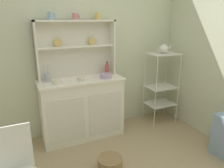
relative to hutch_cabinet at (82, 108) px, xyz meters
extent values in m
cube|color=beige|center=(0.05, 0.26, 0.81)|extent=(3.84, 0.05, 2.50)
cube|color=white|center=(0.00, 0.00, -0.01)|extent=(1.12, 0.42, 0.86)
cube|color=silver|center=(-0.27, -0.21, -0.05)|extent=(0.47, 0.01, 0.60)
cube|color=silver|center=(0.27, -0.21, -0.05)|extent=(0.47, 0.01, 0.60)
cube|color=white|center=(0.00, 0.00, 0.40)|extent=(1.15, 0.45, 0.02)
cube|color=silver|center=(0.00, 0.20, 0.80)|extent=(1.07, 0.02, 0.77)
cube|color=white|center=(-0.52, 0.12, 0.80)|extent=(0.02, 0.18, 0.77)
cube|color=white|center=(0.52, 0.12, 0.80)|extent=(0.02, 0.18, 0.77)
cube|color=white|center=(0.00, 0.12, 0.84)|extent=(1.03, 0.16, 0.02)
cube|color=white|center=(0.00, 0.12, 1.18)|extent=(1.07, 0.18, 0.02)
cylinder|color=#DBB760|center=(-0.24, 0.16, 0.90)|extent=(0.11, 0.03, 0.11)
cylinder|color=#DBB760|center=(0.24, 0.16, 0.90)|extent=(0.11, 0.03, 0.11)
cylinder|color=silver|center=(1.09, -0.22, 0.13)|extent=(0.01, 0.01, 1.13)
cylinder|color=silver|center=(1.52, -0.22, 0.13)|extent=(0.01, 0.01, 1.13)
cylinder|color=silver|center=(1.09, 0.10, 0.13)|extent=(0.01, 0.01, 1.13)
cylinder|color=silver|center=(1.52, 0.10, 0.13)|extent=(0.01, 0.01, 1.13)
cube|color=silver|center=(1.31, -0.06, 0.69)|extent=(0.45, 0.34, 0.01)
cube|color=silver|center=(1.31, -0.06, 0.15)|extent=(0.45, 0.34, 0.01)
cube|color=silver|center=(1.31, -0.06, -0.13)|extent=(0.45, 0.34, 0.01)
cube|color=white|center=(-0.89, -1.02, 0.21)|extent=(0.31, 0.02, 0.40)
cylinder|color=#93754C|center=(0.05, -0.86, -0.36)|extent=(0.28, 0.28, 0.17)
cylinder|color=#8EB2D1|center=(-0.31, 0.12, 1.24)|extent=(0.08, 0.08, 0.09)
torus|color=#8EB2D1|center=(-0.26, 0.12, 1.24)|extent=(0.01, 0.05, 0.05)
cylinder|color=#D17A84|center=(0.00, 0.12, 1.23)|extent=(0.08, 0.08, 0.08)
torus|color=#D17A84|center=(0.05, 0.12, 1.23)|extent=(0.01, 0.05, 0.05)
cylinder|color=#DBB760|center=(0.31, 0.12, 1.24)|extent=(0.08, 0.08, 0.09)
torus|color=#DBB760|center=(0.36, 0.12, 1.24)|extent=(0.01, 0.05, 0.05)
cylinder|color=silver|center=(-0.34, -0.07, 0.44)|extent=(0.13, 0.13, 0.05)
cylinder|color=silver|center=(0.00, -0.07, 0.44)|extent=(0.13, 0.13, 0.05)
cylinder|color=#B79ECC|center=(0.34, -0.07, 0.45)|extent=(0.16, 0.16, 0.06)
cylinder|color=#B74C47|center=(0.42, 0.09, 0.49)|extent=(0.06, 0.06, 0.14)
cylinder|color=#B74C47|center=(0.42, 0.09, 0.58)|extent=(0.03, 0.03, 0.03)
cylinder|color=#4C382D|center=(0.42, 0.09, 0.60)|extent=(0.03, 0.03, 0.01)
cylinder|color=#B2B7C6|center=(-0.42, 0.08, 0.47)|extent=(0.08, 0.08, 0.11)
cylinder|color=silver|center=(-0.41, 0.06, 0.55)|extent=(0.03, 0.02, 0.18)
ellipsoid|color=silver|center=(-0.41, 0.06, 0.64)|extent=(0.02, 0.01, 0.01)
cylinder|color=silver|center=(-0.45, 0.07, 0.55)|extent=(0.02, 0.02, 0.17)
ellipsoid|color=silver|center=(-0.45, 0.07, 0.64)|extent=(0.02, 0.01, 0.01)
sphere|color=white|center=(1.31, -0.06, 0.76)|extent=(0.14, 0.14, 0.14)
sphere|color=silver|center=(1.31, -0.06, 0.84)|extent=(0.02, 0.02, 0.02)
cylinder|color=white|center=(1.40, -0.06, 0.77)|extent=(0.09, 0.02, 0.07)
torus|color=white|center=(1.22, -0.06, 0.76)|extent=(0.01, 0.09, 0.09)
camera|label=1|loc=(-0.77, -2.70, 1.21)|focal=34.18mm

